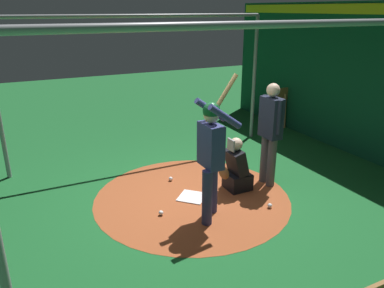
{
  "coord_description": "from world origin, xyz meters",
  "views": [
    {
      "loc": [
        2.45,
        4.99,
        2.97
      ],
      "look_at": [
        0.0,
        0.0,
        0.95
      ],
      "focal_mm": 35.02,
      "sensor_mm": 36.0,
      "label": 1
    }
  ],
  "objects_px": {
    "home_plate": "(192,197)",
    "batter": "(211,150)",
    "bat_rack": "(282,109)",
    "baseball_1": "(171,179)",
    "catcher": "(236,170)",
    "umpire": "(270,129)",
    "baseball_0": "(270,206)",
    "baseball_2": "(161,213)"
  },
  "relations": [
    {
      "from": "home_plate",
      "to": "batter",
      "type": "bearing_deg",
      "value": 87.8
    },
    {
      "from": "catcher",
      "to": "baseball_0",
      "type": "distance_m",
      "value": 0.88
    },
    {
      "from": "baseball_0",
      "to": "baseball_2",
      "type": "relative_size",
      "value": 1.0
    },
    {
      "from": "batter",
      "to": "baseball_0",
      "type": "bearing_deg",
      "value": 169.5
    },
    {
      "from": "home_plate",
      "to": "umpire",
      "type": "xyz_separation_m",
      "value": [
        -1.45,
        0.1,
        1.01
      ]
    },
    {
      "from": "home_plate",
      "to": "baseball_2",
      "type": "bearing_deg",
      "value": 24.45
    },
    {
      "from": "home_plate",
      "to": "umpire",
      "type": "relative_size",
      "value": 0.23
    },
    {
      "from": "batter",
      "to": "baseball_1",
      "type": "relative_size",
      "value": 28.63
    },
    {
      "from": "catcher",
      "to": "baseball_2",
      "type": "height_order",
      "value": "catcher"
    },
    {
      "from": "umpire",
      "to": "catcher",
      "type": "bearing_deg",
      "value": -4.34
    },
    {
      "from": "baseball_0",
      "to": "catcher",
      "type": "bearing_deg",
      "value": -80.53
    },
    {
      "from": "bat_rack",
      "to": "baseball_1",
      "type": "height_order",
      "value": "bat_rack"
    },
    {
      "from": "baseball_0",
      "to": "baseball_2",
      "type": "xyz_separation_m",
      "value": [
        1.62,
        -0.55,
        0.0
      ]
    },
    {
      "from": "bat_rack",
      "to": "baseball_0",
      "type": "bearing_deg",
      "value": 49.2
    },
    {
      "from": "home_plate",
      "to": "baseball_1",
      "type": "relative_size",
      "value": 5.68
    },
    {
      "from": "catcher",
      "to": "baseball_0",
      "type": "bearing_deg",
      "value": 99.47
    },
    {
      "from": "umpire",
      "to": "baseball_0",
      "type": "distance_m",
      "value": 1.34
    },
    {
      "from": "baseball_1",
      "to": "batter",
      "type": "bearing_deg",
      "value": 91.74
    },
    {
      "from": "baseball_2",
      "to": "catcher",
      "type": "bearing_deg",
      "value": -170.19
    },
    {
      "from": "bat_rack",
      "to": "catcher",
      "type": "bearing_deg",
      "value": 40.04
    },
    {
      "from": "catcher",
      "to": "home_plate",
      "type": "bearing_deg",
      "value": -3.52
    },
    {
      "from": "batter",
      "to": "baseball_0",
      "type": "distance_m",
      "value": 1.44
    },
    {
      "from": "umpire",
      "to": "bat_rack",
      "type": "distance_m",
      "value": 3.56
    },
    {
      "from": "batter",
      "to": "baseball_2",
      "type": "height_order",
      "value": "batter"
    },
    {
      "from": "catcher",
      "to": "baseball_1",
      "type": "distance_m",
      "value": 1.23
    },
    {
      "from": "batter",
      "to": "baseball_2",
      "type": "xyz_separation_m",
      "value": [
        0.65,
        -0.37,
        -1.04
      ]
    },
    {
      "from": "home_plate",
      "to": "baseball_0",
      "type": "distance_m",
      "value": 1.28
    },
    {
      "from": "baseball_0",
      "to": "batter",
      "type": "bearing_deg",
      "value": -10.5
    },
    {
      "from": "batter",
      "to": "umpire",
      "type": "height_order",
      "value": "batter"
    },
    {
      "from": "umpire",
      "to": "baseball_2",
      "type": "height_order",
      "value": "umpire"
    },
    {
      "from": "bat_rack",
      "to": "baseball_0",
      "type": "xyz_separation_m",
      "value": [
        2.89,
        3.34,
        -0.44
      ]
    },
    {
      "from": "umpire",
      "to": "baseball_0",
      "type": "height_order",
      "value": "umpire"
    },
    {
      "from": "home_plate",
      "to": "batter",
      "type": "distance_m",
      "value": 1.27
    },
    {
      "from": "catcher",
      "to": "baseball_2",
      "type": "relative_size",
      "value": 12.76
    },
    {
      "from": "batter",
      "to": "baseball_0",
      "type": "height_order",
      "value": "batter"
    },
    {
      "from": "baseball_0",
      "to": "baseball_1",
      "type": "bearing_deg",
      "value": -57.57
    },
    {
      "from": "home_plate",
      "to": "baseball_2",
      "type": "xyz_separation_m",
      "value": [
        0.68,
        0.31,
        0.03
      ]
    },
    {
      "from": "baseball_0",
      "to": "baseball_1",
      "type": "xyz_separation_m",
      "value": [
        1.02,
        -1.6,
        0.0
      ]
    },
    {
      "from": "catcher",
      "to": "baseball_0",
      "type": "xyz_separation_m",
      "value": [
        -0.13,
        0.81,
        -0.33
      ]
    },
    {
      "from": "batter",
      "to": "catcher",
      "type": "xyz_separation_m",
      "value": [
        -0.84,
        -0.63,
        -0.71
      ]
    },
    {
      "from": "bat_rack",
      "to": "batter",
      "type": "bearing_deg",
      "value": 39.34
    },
    {
      "from": "bat_rack",
      "to": "home_plate",
      "type": "bearing_deg",
      "value": 32.98
    }
  ]
}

